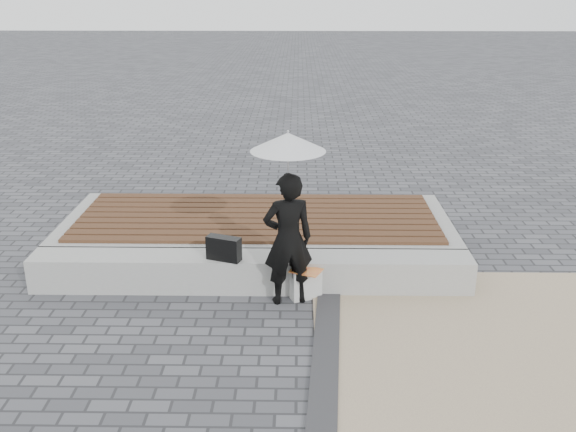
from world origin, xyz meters
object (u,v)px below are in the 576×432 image
object	(u,v)px
parasol	(288,142)
woman	(288,239)
canvas_tote	(306,284)
handbag	(224,248)
seating_ledge	(251,271)

from	to	relation	value
parasol	woman	bearing A→B (deg)	0.00
woman	canvas_tote	size ratio (longest dim) A/B	4.18
canvas_tote	handbag	bearing A→B (deg)	149.26
seating_ledge	canvas_tote	bearing A→B (deg)	-22.20
parasol	seating_ledge	bearing A→B (deg)	141.85
parasol	handbag	distance (m)	1.46
seating_ledge	handbag	world-z (taller)	handbag
parasol	handbag	size ratio (longest dim) A/B	2.57
woman	canvas_tote	distance (m)	0.60
parasol	handbag	bearing A→B (deg)	163.36
woman	handbag	size ratio (longest dim) A/B	3.85
woman	handbag	xyz separation A→B (m)	(-0.71, 0.21, -0.20)
woman	canvas_tote	bearing A→B (deg)	-171.16
seating_ledge	handbag	distance (m)	0.46
handbag	parasol	bearing A→B (deg)	3.92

